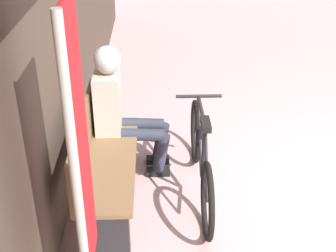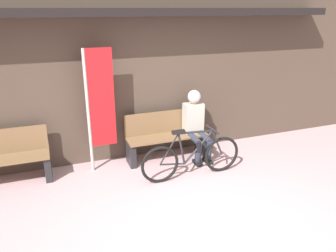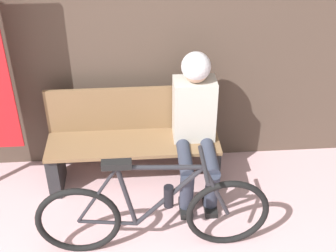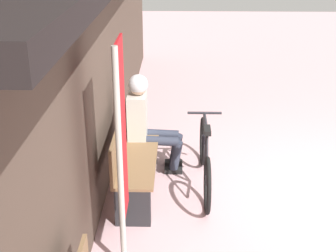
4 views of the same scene
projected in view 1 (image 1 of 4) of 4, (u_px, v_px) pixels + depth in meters
storefront_wall at (33, 18)px, 2.97m from camera, size 12.00×0.56×3.20m
park_bench_near at (104, 165)px, 3.80m from camera, size 1.43×0.42×0.84m
bicycle at (201, 158)px, 3.96m from camera, size 1.68×0.40×0.82m
person_seated at (120, 103)px, 4.10m from camera, size 0.34×0.66×1.22m
banner_pole at (80, 163)px, 2.42m from camera, size 0.45×0.05×2.00m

